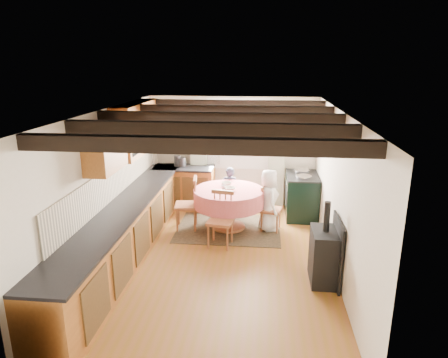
# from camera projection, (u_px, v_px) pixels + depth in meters

# --- Properties ---
(floor) EXTENTS (3.60, 5.50, 0.00)m
(floor) POSITION_uv_depth(u_px,v_px,m) (219.00, 261.00, 6.48)
(floor) COLOR brown
(floor) RESTS_ON ground
(ceiling) EXTENTS (3.60, 5.50, 0.00)m
(ceiling) POSITION_uv_depth(u_px,v_px,m) (218.00, 112.00, 5.81)
(ceiling) COLOR white
(ceiling) RESTS_ON ground
(wall_back) EXTENTS (3.60, 0.00, 2.40)m
(wall_back) POSITION_uv_depth(u_px,v_px,m) (233.00, 152.00, 8.77)
(wall_back) COLOR silver
(wall_back) RESTS_ON ground
(wall_front) EXTENTS (3.60, 0.00, 2.40)m
(wall_front) POSITION_uv_depth(u_px,v_px,m) (183.00, 286.00, 3.52)
(wall_front) COLOR silver
(wall_front) RESTS_ON ground
(wall_left) EXTENTS (0.00, 5.50, 2.40)m
(wall_left) POSITION_uv_depth(u_px,v_px,m) (106.00, 187.00, 6.32)
(wall_left) COLOR silver
(wall_left) RESTS_ON ground
(wall_right) EXTENTS (0.00, 5.50, 2.40)m
(wall_right) POSITION_uv_depth(u_px,v_px,m) (338.00, 194.00, 5.97)
(wall_right) COLOR silver
(wall_right) RESTS_ON ground
(beam_a) EXTENTS (3.60, 0.16, 0.16)m
(beam_a) POSITION_uv_depth(u_px,v_px,m) (195.00, 145.00, 3.92)
(beam_a) COLOR black
(beam_a) RESTS_ON ceiling
(beam_b) EXTENTS (3.60, 0.16, 0.16)m
(beam_b) POSITION_uv_depth(u_px,v_px,m) (209.00, 129.00, 4.88)
(beam_b) COLOR black
(beam_b) RESTS_ON ceiling
(beam_c) EXTENTS (3.60, 0.16, 0.16)m
(beam_c) POSITION_uv_depth(u_px,v_px,m) (218.00, 118.00, 5.83)
(beam_c) COLOR black
(beam_c) RESTS_ON ceiling
(beam_d) EXTENTS (3.60, 0.16, 0.16)m
(beam_d) POSITION_uv_depth(u_px,v_px,m) (225.00, 110.00, 6.79)
(beam_d) COLOR black
(beam_d) RESTS_ON ceiling
(beam_e) EXTENTS (3.60, 0.16, 0.16)m
(beam_e) POSITION_uv_depth(u_px,v_px,m) (230.00, 104.00, 7.74)
(beam_e) COLOR black
(beam_e) RESTS_ON ceiling
(splash_left) EXTENTS (0.02, 4.50, 0.55)m
(splash_left) POSITION_uv_depth(u_px,v_px,m) (114.00, 181.00, 6.61)
(splash_left) COLOR beige
(splash_left) RESTS_ON wall_left
(splash_back) EXTENTS (1.40, 0.02, 0.55)m
(splash_back) POSITION_uv_depth(u_px,v_px,m) (188.00, 151.00, 8.85)
(splash_back) COLOR beige
(splash_back) RESTS_ON wall_back
(base_cabinet_left) EXTENTS (0.60, 5.30, 0.88)m
(base_cabinet_left) POSITION_uv_depth(u_px,v_px,m) (127.00, 232.00, 6.50)
(base_cabinet_left) COLOR #A35D26
(base_cabinet_left) RESTS_ON floor
(base_cabinet_back) EXTENTS (1.30, 0.60, 0.88)m
(base_cabinet_back) POSITION_uv_depth(u_px,v_px,m) (184.00, 188.00, 8.80)
(base_cabinet_back) COLOR #A35D26
(base_cabinet_back) RESTS_ON floor
(worktop_left) EXTENTS (0.64, 5.30, 0.04)m
(worktop_left) POSITION_uv_depth(u_px,v_px,m) (127.00, 205.00, 6.37)
(worktop_left) COLOR black
(worktop_left) RESTS_ON base_cabinet_left
(worktop_back) EXTENTS (1.30, 0.64, 0.04)m
(worktop_back) POSITION_uv_depth(u_px,v_px,m) (183.00, 168.00, 8.65)
(worktop_back) COLOR black
(worktop_back) RESTS_ON base_cabinet_back
(wall_cabinet_glass) EXTENTS (0.34, 1.80, 0.90)m
(wall_cabinet_glass) POSITION_uv_depth(u_px,v_px,m) (137.00, 128.00, 7.24)
(wall_cabinet_glass) COLOR #A35D26
(wall_cabinet_glass) RESTS_ON wall_left
(wall_cabinet_solid) EXTENTS (0.34, 0.90, 0.70)m
(wall_cabinet_solid) POSITION_uv_depth(u_px,v_px,m) (105.00, 147.00, 5.82)
(wall_cabinet_solid) COLOR #A35D26
(wall_cabinet_solid) RESTS_ON wall_left
(window_frame) EXTENTS (1.34, 0.03, 1.54)m
(window_frame) POSITION_uv_depth(u_px,v_px,m) (238.00, 134.00, 8.63)
(window_frame) COLOR white
(window_frame) RESTS_ON wall_back
(window_pane) EXTENTS (1.20, 0.01, 1.40)m
(window_pane) POSITION_uv_depth(u_px,v_px,m) (238.00, 134.00, 8.64)
(window_pane) COLOR white
(window_pane) RESTS_ON wall_back
(curtain_left) EXTENTS (0.35, 0.10, 2.10)m
(curtain_left) POSITION_uv_depth(u_px,v_px,m) (199.00, 157.00, 8.78)
(curtain_left) COLOR #A2BD89
(curtain_left) RESTS_ON wall_back
(curtain_right) EXTENTS (0.35, 0.10, 2.10)m
(curtain_right) POSITION_uv_depth(u_px,v_px,m) (277.00, 159.00, 8.61)
(curtain_right) COLOR #A2BD89
(curtain_right) RESTS_ON wall_back
(curtain_rod) EXTENTS (2.00, 0.03, 0.03)m
(curtain_rod) POSITION_uv_depth(u_px,v_px,m) (238.00, 106.00, 8.38)
(curtain_rod) COLOR black
(curtain_rod) RESTS_ON wall_back
(wall_picture) EXTENTS (0.04, 0.50, 0.60)m
(wall_picture) POSITION_uv_depth(u_px,v_px,m) (319.00, 134.00, 8.02)
(wall_picture) COLOR gold
(wall_picture) RESTS_ON wall_right
(wall_plate) EXTENTS (0.30, 0.02, 0.30)m
(wall_plate) POSITION_uv_depth(u_px,v_px,m) (282.00, 130.00, 8.50)
(wall_plate) COLOR silver
(wall_plate) RESTS_ON wall_back
(rug) EXTENTS (1.96, 1.53, 0.01)m
(rug) POSITION_uv_depth(u_px,v_px,m) (229.00, 228.00, 7.73)
(rug) COLOR black
(rug) RESTS_ON floor
(dining_table) EXTENTS (1.32, 1.32, 0.80)m
(dining_table) POSITION_uv_depth(u_px,v_px,m) (229.00, 209.00, 7.62)
(dining_table) COLOR #D36486
(dining_table) RESTS_ON floor
(chair_near) EXTENTS (0.48, 0.50, 0.97)m
(chair_near) POSITION_uv_depth(u_px,v_px,m) (220.00, 220.00, 6.88)
(chair_near) COLOR #9C5A37
(chair_near) RESTS_ON floor
(chair_left) EXTENTS (0.51, 0.49, 1.02)m
(chair_left) POSITION_uv_depth(u_px,v_px,m) (186.00, 203.00, 7.61)
(chair_left) COLOR #9C5A37
(chair_left) RESTS_ON floor
(chair_right) EXTENTS (0.46, 0.45, 0.89)m
(chair_right) POSITION_uv_depth(u_px,v_px,m) (271.00, 208.00, 7.55)
(chair_right) COLOR #9C5A37
(chair_right) RESTS_ON floor
(aga_range) EXTENTS (0.64, 0.99, 0.91)m
(aga_range) POSITION_uv_depth(u_px,v_px,m) (302.00, 195.00, 8.25)
(aga_range) COLOR black
(aga_range) RESTS_ON floor
(cast_iron_stove) EXTENTS (0.37, 0.62, 1.23)m
(cast_iron_stove) POSITION_uv_depth(u_px,v_px,m) (325.00, 242.00, 5.72)
(cast_iron_stove) COLOR black
(cast_iron_stove) RESTS_ON floor
(child_far) EXTENTS (0.40, 0.28, 1.04)m
(child_far) POSITION_uv_depth(u_px,v_px,m) (229.00, 191.00, 8.31)
(child_far) COLOR #2B3144
(child_far) RESTS_ON floor
(child_right) EXTENTS (0.52, 0.66, 1.19)m
(child_right) POSITION_uv_depth(u_px,v_px,m) (268.00, 200.00, 7.53)
(child_right) COLOR white
(child_right) RESTS_ON floor
(bowl_a) EXTENTS (0.28, 0.28, 0.05)m
(bowl_a) POSITION_uv_depth(u_px,v_px,m) (230.00, 189.00, 7.47)
(bowl_a) COLOR silver
(bowl_a) RESTS_ON dining_table
(bowl_b) EXTENTS (0.28, 0.28, 0.06)m
(bowl_b) POSITION_uv_depth(u_px,v_px,m) (226.00, 184.00, 7.74)
(bowl_b) COLOR silver
(bowl_b) RESTS_ON dining_table
(cup) EXTENTS (0.12, 0.12, 0.09)m
(cup) POSITION_uv_depth(u_px,v_px,m) (224.00, 187.00, 7.48)
(cup) COLOR silver
(cup) RESTS_ON dining_table
(canister_tall) EXTENTS (0.14, 0.14, 0.24)m
(canister_tall) POSITION_uv_depth(u_px,v_px,m) (177.00, 161.00, 8.65)
(canister_tall) COLOR #262628
(canister_tall) RESTS_ON worktop_back
(canister_wide) EXTENTS (0.18, 0.18, 0.20)m
(canister_wide) POSITION_uv_depth(u_px,v_px,m) (182.00, 162.00, 8.65)
(canister_wide) COLOR #262628
(canister_wide) RESTS_ON worktop_back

